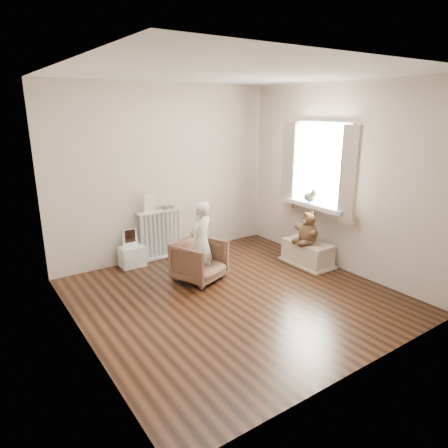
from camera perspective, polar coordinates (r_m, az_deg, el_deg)
floor at (r=5.03m, az=1.51°, el=-10.25°), size 3.60×3.60×0.01m
ceiling at (r=4.52m, az=1.77°, el=20.74°), size 3.60×3.60×0.01m
back_wall at (r=6.13m, az=-8.40°, el=7.21°), size 3.60×0.02×2.60m
front_wall at (r=3.36m, az=19.97°, el=-1.10°), size 3.60×0.02×2.60m
left_wall at (r=3.86m, az=-20.56°, el=0.98°), size 0.02×3.60×2.60m
right_wall at (r=5.83m, az=16.19°, el=6.28°), size 0.02×3.60×2.60m
window at (r=5.97m, az=13.83°, el=8.14°), size 0.03×0.90×1.10m
window_sill at (r=6.01m, az=12.88°, el=2.61°), size 0.22×1.10×0.06m
curtain_left at (r=5.53m, az=17.41°, el=6.62°), size 0.06×0.26×1.30m
curtain_right at (r=6.29m, az=9.24°, el=8.24°), size 0.06×0.26×1.30m
radiator at (r=6.16m, az=-8.95°, el=-1.48°), size 0.73×0.14×0.77m
paper_doll at (r=5.96m, az=-10.55°, el=3.05°), size 0.17×0.02×0.29m
tin_a at (r=6.08m, az=-8.35°, el=2.36°), size 0.11×0.11×0.06m
tin_b at (r=6.14m, az=-7.36°, el=2.48°), size 0.10×0.10×0.06m
toy_vanity at (r=5.99m, az=-13.04°, el=-3.40°), size 0.35×0.25×0.55m
armchair at (r=5.39m, az=-3.53°, el=-5.26°), size 0.75×0.76×0.54m
child at (r=5.25m, az=-3.30°, el=-2.53°), size 0.46×0.38×1.08m
toy_bench at (r=6.06m, az=11.85°, el=-3.82°), size 0.38×0.73×0.34m
teddy_bear at (r=5.86m, az=12.03°, el=0.30°), size 0.40×0.32×0.47m
plush_cat at (r=6.04m, az=12.18°, el=3.99°), size 0.22×0.29×0.21m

